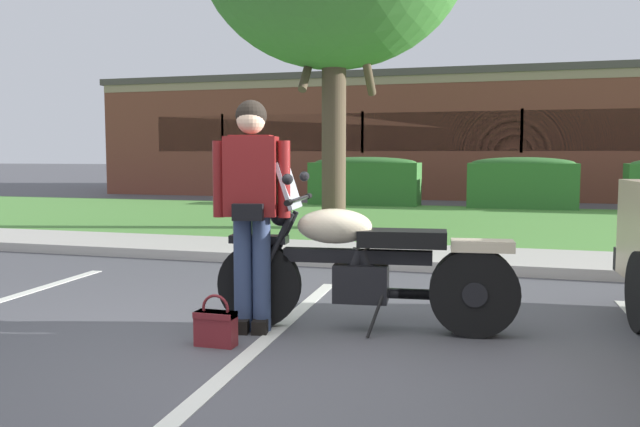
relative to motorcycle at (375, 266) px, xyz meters
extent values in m
plane|color=#4C4C51|center=(-0.42, -0.81, -0.49)|extent=(140.00, 140.00, 0.00)
cube|color=#B7B2A8|center=(-0.42, 2.64, -0.43)|extent=(60.00, 0.20, 0.12)
cube|color=#B7B2A8|center=(-0.42, 3.49, -0.45)|extent=(60.00, 1.50, 0.08)
cube|color=#518E3D|center=(-0.42, 7.79, -0.46)|extent=(60.00, 7.10, 0.06)
cube|color=silver|center=(-0.68, -0.61, -0.49)|extent=(0.33, 4.40, 0.01)
cylinder|color=black|center=(-0.87, -0.10, -0.17)|extent=(0.65, 0.17, 0.64)
cylinder|color=black|center=(-0.87, -0.10, -0.17)|extent=(0.19, 0.14, 0.18)
cylinder|color=black|center=(0.72, 0.07, -0.17)|extent=(0.66, 0.25, 0.64)
cylinder|color=black|center=(0.72, 0.07, -0.17)|extent=(0.20, 0.22, 0.18)
cube|color=black|center=(-0.87, -0.10, 0.18)|extent=(0.45, 0.19, 0.06)
cube|color=beige|center=(0.77, 0.08, 0.17)|extent=(0.46, 0.25, 0.08)
cylinder|color=black|center=(-0.73, -0.16, 0.11)|extent=(0.31, 0.08, 0.58)
cylinder|color=black|center=(-0.75, -0.01, 0.11)|extent=(0.31, 0.08, 0.58)
sphere|color=black|center=(-0.70, -0.08, 0.37)|extent=(0.17, 0.17, 0.17)
cylinder|color=black|center=(-0.56, -0.07, 0.49)|extent=(0.11, 0.72, 0.03)
cylinder|color=black|center=(-0.52, -0.42, 0.49)|extent=(0.05, 0.10, 0.04)
cylinder|color=black|center=(-0.60, 0.29, 0.49)|extent=(0.05, 0.10, 0.04)
sphere|color=black|center=(-0.55, -0.37, 0.65)|extent=(0.08, 0.08, 0.08)
sphere|color=black|center=(-0.62, 0.23, 0.65)|extent=(0.08, 0.08, 0.08)
cube|color=#B2BCC6|center=(-0.64, -0.07, 0.59)|extent=(0.18, 0.37, 0.35)
cube|color=black|center=(-0.13, -0.02, 0.07)|extent=(1.10, 0.22, 0.10)
ellipsoid|color=beige|center=(-0.30, -0.04, 0.29)|extent=(0.59, 0.38, 0.26)
cube|color=black|center=(0.20, 0.02, 0.21)|extent=(0.67, 0.35, 0.12)
cube|color=black|center=(-0.10, -0.01, -0.13)|extent=(0.42, 0.28, 0.28)
cylinder|color=black|center=(-0.13, -0.02, 0.03)|extent=(0.19, 0.14, 0.21)
cylinder|color=black|center=(-0.06, -0.01, 0.03)|extent=(0.19, 0.14, 0.21)
cylinder|color=black|center=(0.25, 0.16, -0.23)|extent=(0.61, 0.15, 0.08)
cylinder|color=black|center=(0.45, 0.19, -0.23)|extent=(0.61, 0.15, 0.08)
cylinder|color=black|center=(0.04, -0.16, -0.34)|extent=(0.11, 0.13, 0.30)
cube|color=black|center=(-0.80, -0.25, -0.44)|extent=(0.15, 0.26, 0.10)
cube|color=black|center=(-0.94, -0.28, -0.44)|extent=(0.15, 0.26, 0.10)
cylinder|color=navy|center=(-0.80, -0.23, -0.06)|extent=(0.14, 0.14, 0.86)
cylinder|color=navy|center=(-0.94, -0.26, -0.06)|extent=(0.14, 0.14, 0.86)
cube|color=maroon|center=(-0.87, -0.25, 0.66)|extent=(0.42, 0.29, 0.58)
cube|color=maroon|center=(-0.87, -0.25, 0.93)|extent=(0.33, 0.25, 0.06)
sphere|color=beige|center=(-0.87, -0.25, 1.07)|extent=(0.21, 0.21, 0.21)
sphere|color=black|center=(-0.88, -0.23, 1.10)|extent=(0.23, 0.23, 0.23)
cube|color=black|center=(-0.85, -0.37, 0.41)|extent=(0.24, 0.14, 0.12)
cylinder|color=maroon|center=(-0.64, -0.20, 0.64)|extent=(0.09, 0.09, 0.56)
cylinder|color=maroon|center=(-1.11, -0.29, 0.64)|extent=(0.09, 0.09, 0.56)
cube|color=maroon|center=(-0.97, -0.68, -0.37)|extent=(0.28, 0.12, 0.24)
cube|color=maroon|center=(-0.97, -0.69, -0.27)|extent=(0.28, 0.13, 0.04)
torus|color=maroon|center=(-0.97, -0.68, -0.23)|extent=(0.20, 0.02, 0.20)
cylinder|color=#4C3D2D|center=(-1.94, 6.03, 0.98)|extent=(0.41, 0.41, 2.94)
cylinder|color=#4C3D2D|center=(-1.40, 6.03, 2.37)|extent=(0.14, 1.18, 1.12)
cylinder|color=#4C3D2D|center=(-2.37, 6.03, 2.39)|extent=(0.14, 0.96, 1.13)
cube|color=#336B2D|center=(-2.55, 11.26, 0.06)|extent=(2.70, 0.90, 1.10)
ellipsoid|color=#336B2D|center=(-2.55, 11.26, 0.61)|extent=(2.57, 0.84, 0.28)
cube|color=#336B2D|center=(1.18, 11.26, 0.06)|extent=(2.45, 0.90, 1.10)
ellipsoid|color=#336B2D|center=(1.18, 11.26, 0.61)|extent=(2.33, 0.84, 0.28)
cube|color=brown|center=(1.17, 18.26, 1.28)|extent=(26.05, 8.39, 3.53)
cube|color=#998466|center=(1.17, 14.11, 2.92)|extent=(26.05, 0.10, 0.24)
cube|color=#4C4742|center=(1.17, 18.26, 3.14)|extent=(26.31, 8.47, 0.20)
cube|color=#1E282D|center=(1.17, 14.10, 1.45)|extent=(22.14, 0.06, 1.10)
cube|color=brown|center=(-7.68, 14.09, 1.45)|extent=(0.08, 0.04, 1.20)
cube|color=brown|center=(-3.25, 14.09, 1.45)|extent=(0.08, 0.04, 1.20)
cube|color=brown|center=(1.17, 14.09, 1.45)|extent=(0.08, 0.04, 1.20)
camera|label=1|loc=(0.96, -4.72, 0.83)|focal=36.94mm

